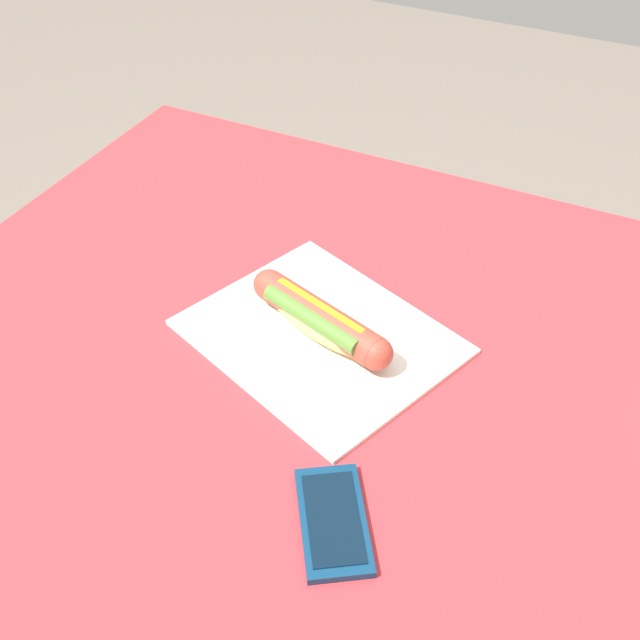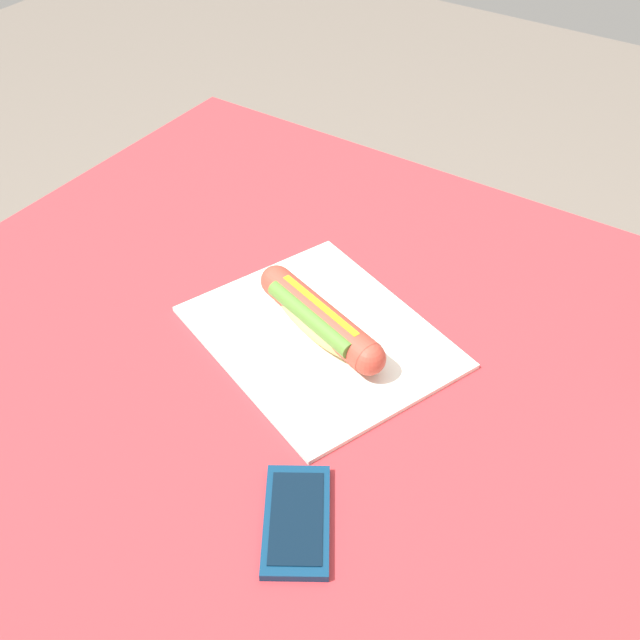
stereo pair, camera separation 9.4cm
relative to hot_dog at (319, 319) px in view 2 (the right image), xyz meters
The scene contains 4 objects.
dining_table 0.17m from the hot_dog, 145.34° to the left, with size 1.14×0.92×0.74m.
paper_wrapper 0.03m from the hot_dog, 107.99° to the right, with size 0.30×0.24×0.01m, color silver.
hot_dog is the anchor object (origin of this frame).
cell_phone 0.26m from the hot_dog, 118.89° to the left, with size 0.12×0.14×0.01m.
Camera 2 is at (-0.34, 0.55, 1.39)m, focal length 44.44 mm.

